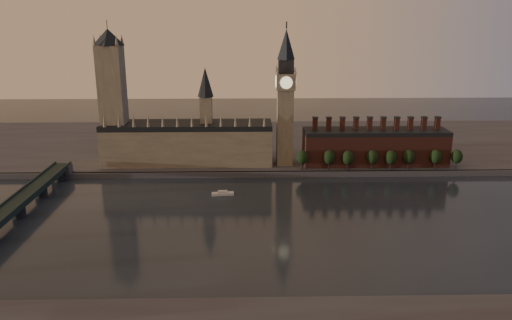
{
  "coord_description": "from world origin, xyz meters",
  "views": [
    {
      "loc": [
        -19.95,
        -261.02,
        115.93
      ],
      "look_at": [
        -13.2,
        55.0,
        23.38
      ],
      "focal_mm": 35.0,
      "sensor_mm": 36.0,
      "label": 1
    }
  ],
  "objects_px": {
    "victoria_tower": "(112,93)",
    "westminster_bridge": "(2,218)",
    "river_boat": "(223,193)",
    "big_ben": "(285,96)"
  },
  "relations": [
    {
      "from": "victoria_tower",
      "to": "westminster_bridge",
      "type": "height_order",
      "value": "victoria_tower"
    },
    {
      "from": "westminster_bridge",
      "to": "river_boat",
      "type": "bearing_deg",
      "value": 24.68
    },
    {
      "from": "big_ben",
      "to": "westminster_bridge",
      "type": "relative_size",
      "value": 0.54
    },
    {
      "from": "river_boat",
      "to": "westminster_bridge",
      "type": "bearing_deg",
      "value": -160.84
    },
    {
      "from": "big_ben",
      "to": "westminster_bridge",
      "type": "distance_m",
      "value": 205.83
    },
    {
      "from": "victoria_tower",
      "to": "river_boat",
      "type": "relative_size",
      "value": 7.2
    },
    {
      "from": "big_ben",
      "to": "river_boat",
      "type": "relative_size",
      "value": 7.13
    },
    {
      "from": "victoria_tower",
      "to": "big_ben",
      "type": "height_order",
      "value": "victoria_tower"
    },
    {
      "from": "big_ben",
      "to": "westminster_bridge",
      "type": "xyz_separation_m",
      "value": [
        -165.0,
        -112.7,
        -49.39
      ]
    },
    {
      "from": "westminster_bridge",
      "to": "big_ben",
      "type": "bearing_deg",
      "value": 34.33
    }
  ]
}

